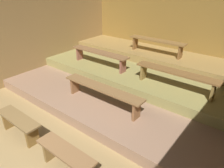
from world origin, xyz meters
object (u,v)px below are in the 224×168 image
bench_middle_right (176,75)px  bench_lower_center (102,91)px  bench_middle_left (99,54)px  bench_upper_center (157,43)px  bench_floor_left (19,122)px  bench_floor_right (66,156)px

bench_middle_right → bench_lower_center: bearing=-130.6°
bench_middle_left → bench_upper_center: bearing=52.1°
bench_floor_left → bench_floor_right: bearing=0.0°
bench_floor_left → bench_floor_right: size_ratio=1.00×
bench_floor_left → bench_middle_left: 2.81m
bench_middle_right → bench_middle_left: bearing=180.0°
bench_lower_center → bench_floor_left: bearing=-115.0°
bench_lower_center → bench_upper_center: 2.58m
bench_floor_right → bench_middle_left: bearing=122.7°
bench_lower_center → bench_middle_right: 1.63m
bench_middle_left → bench_upper_center: bench_upper_center is taller
bench_lower_center → bench_middle_right: bench_middle_right is taller
bench_floor_right → bench_middle_left: 3.28m
bench_middle_right → bench_floor_left: bearing=-122.7°
bench_floor_right → bench_lower_center: size_ratio=0.53×
bench_middle_left → bench_floor_right: bearing=-57.3°
bench_floor_right → bench_middle_right: bench_middle_right is taller
bench_middle_left → bench_middle_right: 2.20m
bench_floor_right → bench_lower_center: bench_lower_center is taller
bench_lower_center → bench_upper_center: bench_upper_center is taller
bench_floor_right → bench_middle_left: size_ratio=0.56×
bench_floor_left → bench_upper_center: bench_upper_center is taller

